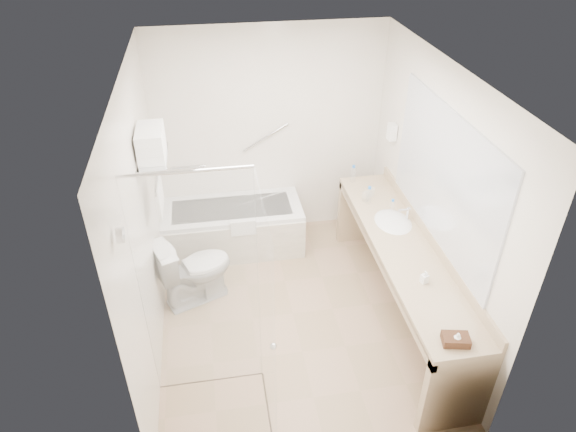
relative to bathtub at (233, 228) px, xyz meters
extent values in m
plane|color=tan|center=(0.50, -1.24, -0.28)|extent=(3.20, 3.20, 0.00)
cube|color=silver|center=(0.50, -1.24, 2.22)|extent=(2.60, 3.20, 0.10)
cube|color=silver|center=(0.50, 0.36, 0.97)|extent=(2.60, 0.10, 2.50)
cube|color=silver|center=(0.50, -2.84, 0.97)|extent=(2.60, 0.10, 2.50)
cube|color=silver|center=(-0.80, -1.24, 0.97)|extent=(0.10, 3.20, 2.50)
cube|color=silver|center=(1.80, -1.24, 0.97)|extent=(0.10, 3.20, 2.50)
cube|color=silver|center=(0.00, 0.01, 0.00)|extent=(1.60, 0.70, 0.55)
cube|color=beige|center=(0.00, -0.35, -0.03)|extent=(1.60, 0.02, 0.50)
cube|color=white|center=(0.10, -0.34, 0.22)|extent=(0.28, 0.06, 0.18)
cylinder|color=silver|center=(-0.45, 0.32, 0.67)|extent=(0.40, 0.03, 0.03)
cylinder|color=silver|center=(0.45, 0.32, 0.97)|extent=(0.53, 0.03, 0.33)
cube|color=silver|center=(-0.35, -1.94, 0.77)|extent=(0.90, 0.01, 2.10)
cube|color=silver|center=(0.10, -2.39, 0.77)|extent=(0.02, 0.90, 2.10)
cylinder|color=silver|center=(-0.35, -1.94, 1.82)|extent=(0.90, 0.02, 0.02)
sphere|color=silver|center=(0.13, -2.54, 0.72)|extent=(0.05, 0.05, 0.05)
cylinder|color=silver|center=(-0.75, -2.39, 1.67)|extent=(0.04, 0.10, 0.10)
cube|color=silver|center=(-0.67, -0.89, 1.42)|extent=(0.24, 0.55, 0.02)
cylinder|color=silver|center=(-0.67, -0.89, 1.20)|extent=(0.02, 0.55, 0.02)
cube|color=white|center=(-0.67, -0.89, 1.04)|extent=(0.03, 0.42, 0.32)
cube|color=white|center=(-0.67, -0.89, 1.48)|extent=(0.22, 0.40, 0.08)
cube|color=white|center=(-0.67, -0.89, 1.57)|extent=(0.22, 0.40, 0.08)
cube|color=white|center=(-0.67, -0.89, 1.65)|extent=(0.22, 0.40, 0.08)
cube|color=tan|center=(1.52, -1.39, 0.55)|extent=(0.55, 2.70, 0.05)
cube|color=tan|center=(1.78, -1.39, 0.62)|extent=(0.03, 2.70, 0.10)
cube|color=tan|center=(1.27, -1.39, 0.49)|extent=(0.04, 2.70, 0.08)
cube|color=tan|center=(1.52, -2.70, 0.12)|extent=(0.55, 0.08, 0.80)
cube|color=tan|center=(1.52, -0.08, 0.12)|extent=(0.55, 0.08, 0.80)
ellipsoid|color=silver|center=(1.55, -0.99, 0.54)|extent=(0.40, 0.52, 0.14)
cylinder|color=silver|center=(1.70, -0.99, 0.65)|extent=(0.03, 0.03, 0.14)
cube|color=silver|center=(1.79, -1.39, 1.27)|extent=(0.02, 2.00, 1.20)
cube|color=white|center=(1.75, -0.19, 1.17)|extent=(0.08, 0.10, 0.18)
imported|color=silver|center=(-0.45, -0.83, 0.10)|extent=(0.88, 0.70, 0.76)
cube|color=#452B18|center=(1.48, -2.59, 0.61)|extent=(0.22, 0.17, 0.07)
imported|color=white|center=(1.51, -1.91, 0.60)|extent=(0.09, 0.13, 0.06)
imported|color=white|center=(1.48, -2.60, 0.62)|extent=(0.10, 0.12, 0.08)
cylinder|color=silver|center=(1.41, -0.61, 0.66)|extent=(0.06, 0.06, 0.18)
cylinder|color=blue|center=(1.41, -0.61, 0.76)|extent=(0.03, 0.03, 0.03)
cylinder|color=silver|center=(1.59, -0.84, 0.65)|extent=(0.05, 0.05, 0.15)
cylinder|color=blue|center=(1.59, -0.84, 0.73)|extent=(0.03, 0.03, 0.02)
cylinder|color=silver|center=(1.37, -0.14, 0.66)|extent=(0.06, 0.06, 0.18)
cylinder|color=blue|center=(1.37, -0.14, 0.77)|extent=(0.03, 0.03, 0.03)
cylinder|color=silver|center=(1.49, -0.47, 0.62)|extent=(0.09, 0.09, 0.09)
cylinder|color=silver|center=(1.40, -0.55, 0.62)|extent=(0.08, 0.08, 0.10)
camera|label=1|loc=(-0.17, -4.99, 3.45)|focal=32.00mm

